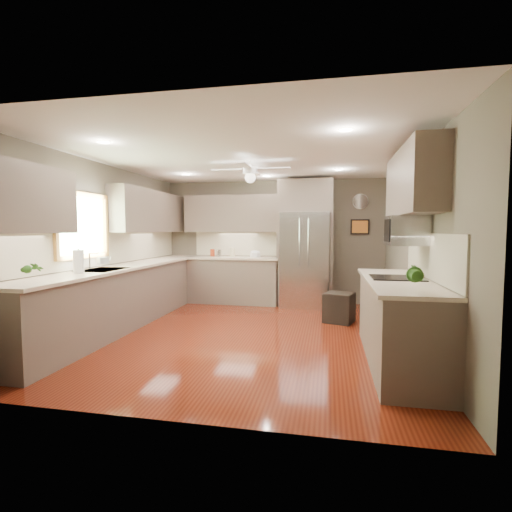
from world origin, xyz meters
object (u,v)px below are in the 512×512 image
(potted_plant_left, at_px, (31,268))
(microwave, at_px, (406,231))
(canister_a, at_px, (212,253))
(stool, at_px, (339,307))
(canister_b, at_px, (219,253))
(canister_c, at_px, (232,252))
(bowl, at_px, (255,256))
(refrigerator, at_px, (305,245))
(potted_plant_right, at_px, (416,274))
(paper_towel, at_px, (79,262))
(soap_bottle, at_px, (104,260))

(potted_plant_left, height_order, microwave, microwave)
(canister_a, relative_size, stool, 0.27)
(canister_b, relative_size, canister_c, 0.84)
(bowl, distance_m, refrigerator, 1.03)
(potted_plant_right, relative_size, refrigerator, 0.13)
(microwave, relative_size, stool, 1.01)
(canister_c, height_order, paper_towel, paper_towel)
(soap_bottle, bearing_deg, canister_a, 70.34)
(potted_plant_right, distance_m, paper_towel, 3.95)
(soap_bottle, xyz_separation_m, refrigerator, (2.78, 2.40, 0.14))
(canister_b, distance_m, potted_plant_left, 4.02)
(paper_towel, bearing_deg, bowl, 62.08)
(canister_c, bearing_deg, paper_towel, -110.40)
(microwave, height_order, paper_towel, microwave)
(potted_plant_right, xyz_separation_m, refrigerator, (-1.20, 3.84, 0.09))
(canister_c, distance_m, potted_plant_right, 4.76)
(potted_plant_right, height_order, stool, potted_plant_right)
(canister_b, relative_size, microwave, 0.28)
(canister_a, distance_m, soap_bottle, 2.60)
(canister_a, distance_m, potted_plant_right, 4.98)
(canister_b, height_order, potted_plant_left, potted_plant_left)
(potted_plant_left, bearing_deg, stool, 39.49)
(canister_c, distance_m, potted_plant_left, 4.15)
(canister_b, relative_size, stool, 0.28)
(paper_towel, bearing_deg, microwave, 5.51)
(potted_plant_right, bearing_deg, paper_towel, 169.12)
(potted_plant_left, bearing_deg, potted_plant_right, 0.89)
(potted_plant_left, bearing_deg, paper_towel, 92.04)
(paper_towel, bearing_deg, refrigerator, 49.16)
(canister_a, distance_m, paper_towel, 3.23)
(paper_towel, bearing_deg, soap_bottle, 98.57)
(paper_towel, bearing_deg, canister_b, 73.60)
(canister_c, bearing_deg, bowl, -4.64)
(potted_plant_left, xyz_separation_m, refrigerator, (2.65, 3.90, 0.11))
(potted_plant_right, bearing_deg, canister_b, 127.47)
(canister_b, relative_size, bowl, 0.70)
(canister_b, bearing_deg, microwave, -41.54)
(bowl, bearing_deg, refrigerator, -2.79)
(soap_bottle, distance_m, refrigerator, 3.68)
(canister_a, relative_size, potted_plant_left, 0.53)
(potted_plant_left, relative_size, bowl, 1.29)
(canister_a, height_order, paper_towel, paper_towel)
(potted_plant_left, height_order, stool, potted_plant_left)
(stool, relative_size, paper_towel, 1.66)
(canister_b, xyz_separation_m, microwave, (3.08, -2.73, 0.47))
(canister_b, height_order, bowl, canister_b)
(potted_plant_right, relative_size, bowl, 1.47)
(potted_plant_right, distance_m, refrigerator, 4.02)
(canister_b, distance_m, potted_plant_right, 4.87)
(potted_plant_right, relative_size, paper_towel, 0.99)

